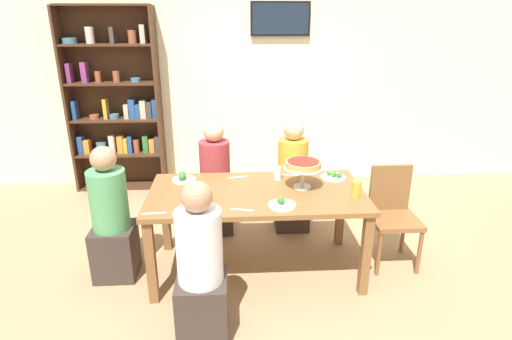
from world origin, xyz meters
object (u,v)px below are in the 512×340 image
(salad_plate_far_diner, at_px, (334,176))
(cutlery_knife_near, at_px, (242,210))
(cutlery_fork_near, at_px, (238,177))
(deep_dish_pizza_stand, at_px, (303,166))
(water_glass_clear_near, at_px, (278,173))
(diner_far_right, at_px, (292,183))
(diner_near_left, at_px, (201,274))
(salad_plate_near_diner, at_px, (183,178))
(beer_glass_amber_tall, at_px, (356,189))
(television, at_px, (280,19))
(diner_far_left, at_px, (216,185))
(cutlery_fork_far, at_px, (154,213))
(cutlery_knife_far, at_px, (293,175))
(diner_head_west, at_px, (112,223))
(dining_table, at_px, (257,201))
(bookshelf, at_px, (116,103))
(chair_head_east, at_px, (392,211))
(salad_plate_spare, at_px, (282,204))

(salad_plate_far_diner, xyz_separation_m, cutlery_knife_near, (-0.83, -0.59, -0.01))
(cutlery_fork_near, bearing_deg, deep_dish_pizza_stand, 142.36)
(water_glass_clear_near, xyz_separation_m, cutlery_fork_near, (-0.35, 0.07, -0.05))
(diner_far_right, relative_size, diner_near_left, 1.00)
(salad_plate_near_diner, relative_size, beer_glass_amber_tall, 1.57)
(television, xyz_separation_m, diner_far_left, (-0.78, -1.36, -1.56))
(beer_glass_amber_tall, xyz_separation_m, cutlery_fork_far, (-1.55, -0.21, -0.06))
(beer_glass_amber_tall, relative_size, cutlery_knife_near, 0.72)
(deep_dish_pizza_stand, xyz_separation_m, cutlery_fork_near, (-0.53, 0.26, -0.19))
(diner_near_left, bearing_deg, cutlery_knife_far, -34.30)
(diner_far_right, distance_m, cutlery_fork_near, 0.75)
(cutlery_fork_far, bearing_deg, diner_near_left, -53.92)
(television, relative_size, diner_head_west, 0.62)
(television, relative_size, cutlery_fork_far, 3.94)
(dining_table, bearing_deg, diner_far_right, 61.93)
(water_glass_clear_near, relative_size, cutlery_fork_near, 0.63)
(cutlery_fork_far, bearing_deg, dining_table, 20.57)
(bookshelf, distance_m, diner_head_west, 2.14)
(dining_table, distance_m, salad_plate_far_diner, 0.75)
(cutlery_fork_far, xyz_separation_m, cutlery_knife_far, (1.12, 0.71, 0.00))
(salad_plate_near_diner, bearing_deg, deep_dish_pizza_stand, -12.13)
(cutlery_knife_near, bearing_deg, dining_table, 84.18)
(diner_near_left, height_order, diner_far_left, same)
(chair_head_east, relative_size, beer_glass_amber_tall, 6.68)
(chair_head_east, relative_size, cutlery_knife_near, 4.83)
(cutlery_knife_near, bearing_deg, salad_plate_spare, 24.83)
(bookshelf, xyz_separation_m, diner_far_left, (1.23, -1.26, -0.59))
(diner_head_west, relative_size, cutlery_fork_near, 6.39)
(dining_table, height_order, salad_plate_spare, salad_plate_spare)
(cutlery_fork_near, xyz_separation_m, cutlery_fork_far, (-0.62, -0.68, 0.00))
(diner_far_left, xyz_separation_m, water_glass_clear_near, (0.57, -0.49, 0.31))
(cutlery_fork_far, bearing_deg, water_glass_clear_near, 28.09)
(dining_table, relative_size, cutlery_knife_far, 9.80)
(deep_dish_pizza_stand, height_order, cutlery_fork_far, deep_dish_pizza_stand)
(deep_dish_pizza_stand, bearing_deg, diner_head_west, -177.63)
(diner_near_left, relative_size, salad_plate_spare, 5.48)
(dining_table, xyz_separation_m, salad_plate_far_diner, (0.70, 0.26, 0.10))
(salad_plate_spare, xyz_separation_m, cutlery_knife_near, (-0.30, -0.05, -0.01))
(deep_dish_pizza_stand, relative_size, beer_glass_amber_tall, 2.51)
(dining_table, height_order, cutlery_fork_far, cutlery_fork_far)
(diner_far_left, bearing_deg, water_glass_clear_near, 49.06)
(diner_head_west, bearing_deg, dining_table, 0.27)
(diner_far_right, relative_size, cutlery_knife_near, 6.39)
(diner_far_right, bearing_deg, television, 179.83)
(diner_far_right, distance_m, cutlery_knife_far, 0.49)
(cutlery_knife_near, bearing_deg, chair_head_east, 32.97)
(diner_far_right, xyz_separation_m, cutlery_knife_far, (-0.06, -0.42, 0.25))
(television, height_order, diner_far_left, television)
(cutlery_fork_near, height_order, cutlery_knife_far, same)
(salad_plate_far_diner, distance_m, cutlery_knife_far, 0.36)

